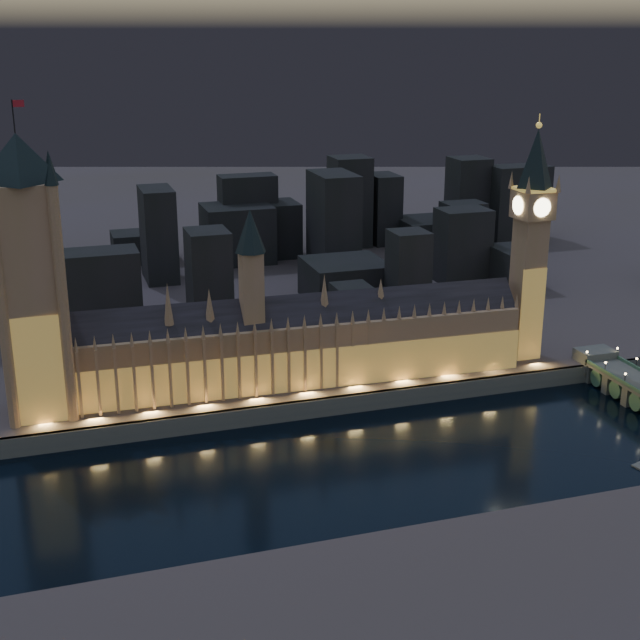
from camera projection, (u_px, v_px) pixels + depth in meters
name	position (u px, v px, depth m)	size (l,w,h in m)	color
ground_plane	(351.00, 459.00, 338.33)	(2000.00, 2000.00, 0.00)	black
north_bank	(160.00, 204.00, 807.95)	(2000.00, 960.00, 8.00)	#494137
embankment_wall	(319.00, 408.00, 374.21)	(2000.00, 2.50, 8.00)	#515654
palace_of_westminster	(296.00, 343.00, 384.95)	(202.00, 26.73, 78.00)	#9C814E
victoria_tower	(29.00, 266.00, 341.14)	(31.68, 31.68, 123.33)	#9C814E
elizabeth_tower	(532.00, 225.00, 403.51)	(18.00, 18.00, 112.46)	#9C814E
city_backdrop	(271.00, 237.00, 561.41)	(488.47, 215.63, 68.99)	black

